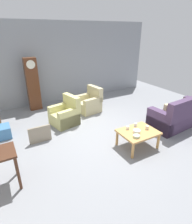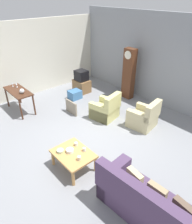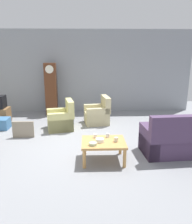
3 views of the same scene
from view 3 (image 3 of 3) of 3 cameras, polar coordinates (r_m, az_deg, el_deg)
ground_plane at (r=5.96m, az=-2.80°, el=-8.34°), size 10.40×10.40×0.00m
garage_door_wall at (r=9.10m, az=-2.65°, el=10.23°), size 8.40×0.16×3.20m
couch_floral at (r=5.76m, az=22.27°, el=-6.53°), size 2.16×1.03×1.04m
armchair_olive_near at (r=7.13m, az=-8.73°, el=-1.92°), size 0.93×0.91×0.92m
armchair_olive_far at (r=7.60m, az=0.48°, el=-0.65°), size 0.89×0.87×0.92m
coffee_table_wood at (r=5.01m, az=1.91°, el=-8.13°), size 0.96×0.76×0.46m
grandfather_clock at (r=8.76m, az=-11.33°, el=5.71°), size 0.44×0.30×1.96m
framed_picture_leaning at (r=6.69m, az=-17.99°, el=-4.26°), size 0.60×0.05×0.47m
storage_box_blue at (r=7.70m, az=-22.61°, el=-2.71°), size 0.40×0.47×0.34m
cup_white_porcelain at (r=5.16m, az=-0.18°, el=-6.07°), size 0.08×0.08×0.09m
cup_blue_rimmed at (r=5.20m, az=3.00°, el=-5.91°), size 0.08×0.08×0.09m
cup_cream_tall at (r=4.96m, az=5.12°, el=-6.96°), size 0.09×0.09×0.10m
bowl_white_stacked at (r=4.93m, az=0.98°, el=-7.18°), size 0.18×0.18×0.08m
bowl_shallow_green at (r=4.78m, az=-0.78°, el=-8.07°), size 0.17×0.17×0.06m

